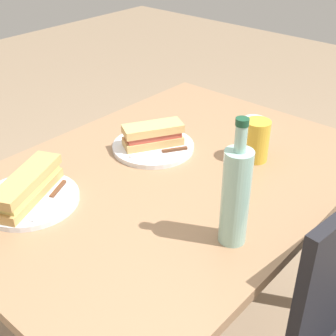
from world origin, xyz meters
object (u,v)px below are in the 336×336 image
object	(u,v)px
plate_near	(30,200)
knife_near	(51,197)
baguette_sandwich_far	(153,135)
water_bottle	(236,195)
dining_table	(168,204)
plate_far	(153,147)
beer_glass	(256,141)
knife_far	(162,152)
olive_bowl	(254,123)
baguette_sandwich_near	(27,186)

from	to	relation	value
plate_near	knife_near	world-z (taller)	knife_near
baguette_sandwich_far	water_bottle	distance (m)	0.48
dining_table	plate_near	xyz separation A→B (m)	(0.34, -0.18, 0.11)
plate_far	beer_glass	world-z (taller)	beer_glass
baguette_sandwich_far	knife_far	xyz separation A→B (m)	(0.02, 0.06, -0.03)
knife_far	olive_bowl	size ratio (longest dim) A/B	1.94
knife_near	baguette_sandwich_far	distance (m)	0.39
plate_near	dining_table	bearing A→B (deg)	152.19
plate_far	knife_far	world-z (taller)	knife_far
baguette_sandwich_near	dining_table	bearing A→B (deg)	152.19
baguette_sandwich_far	beer_glass	size ratio (longest dim) A/B	1.53
baguette_sandwich_far	water_bottle	bearing A→B (deg)	65.28
plate_near	baguette_sandwich_far	distance (m)	0.43
plate_near	knife_near	bearing A→B (deg)	125.70
baguette_sandwich_near	beer_glass	bearing A→B (deg)	151.01
baguette_sandwich_far	beer_glass	distance (m)	0.31
knife_near	knife_far	distance (m)	0.37
baguette_sandwich_near	knife_near	bearing A→B (deg)	125.70
baguette_sandwich_near	knife_near	size ratio (longest dim) A/B	1.50
baguette_sandwich_far	water_bottle	xyz separation A→B (m)	(0.20, 0.43, 0.08)
dining_table	plate_far	bearing A→B (deg)	-121.50
dining_table	knife_near	size ratio (longest dim) A/B	7.13
plate_far	olive_bowl	distance (m)	0.37
dining_table	beer_glass	size ratio (longest dim) A/B	9.43
plate_near	baguette_sandwich_near	xyz separation A→B (m)	(0.00, -0.00, 0.04)
plate_far	baguette_sandwich_far	size ratio (longest dim) A/B	1.32
knife_near	baguette_sandwich_far	world-z (taller)	baguette_sandwich_far
plate_near	knife_far	xyz separation A→B (m)	(-0.40, 0.10, 0.01)
plate_far	beer_glass	distance (m)	0.32
plate_near	olive_bowl	xyz separation A→B (m)	(-0.76, 0.20, 0.01)
plate_near	knife_near	size ratio (longest dim) A/B	1.53
baguette_sandwich_near	knife_near	xyz separation A→B (m)	(-0.03, 0.05, -0.03)
plate_near	water_bottle	xyz separation A→B (m)	(-0.22, 0.48, 0.12)
dining_table	olive_bowl	world-z (taller)	olive_bowl
olive_bowl	water_bottle	bearing A→B (deg)	27.43
beer_glass	olive_bowl	distance (m)	0.22
water_bottle	beer_glass	bearing A→B (deg)	-155.51
olive_bowl	baguette_sandwich_far	bearing A→B (deg)	-24.67
baguette_sandwich_far	beer_glass	xyz separation A→B (m)	(-0.15, 0.27, 0.01)
dining_table	beer_glass	world-z (taller)	beer_glass
beer_glass	dining_table	bearing A→B (deg)	-30.65
knife_far	olive_bowl	bearing A→B (deg)	164.42
knife_near	baguette_sandwich_far	bearing A→B (deg)	-179.84
water_bottle	olive_bowl	bearing A→B (deg)	-152.57
plate_near	baguette_sandwich_far	xyz separation A→B (m)	(-0.42, 0.05, 0.04)
baguette_sandwich_near	knife_far	bearing A→B (deg)	165.82
plate_far	knife_far	xyz separation A→B (m)	(0.02, 0.06, 0.01)
water_bottle	baguette_sandwich_far	bearing A→B (deg)	-114.72
plate_far	knife_near	bearing A→B (deg)	0.16
plate_far	knife_far	distance (m)	0.06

